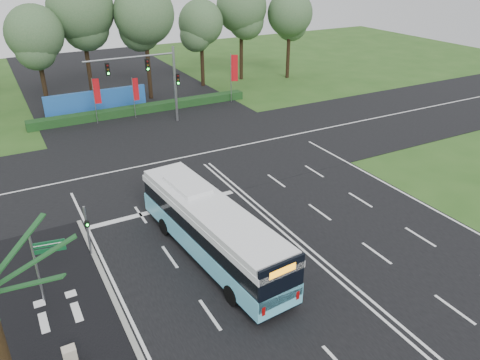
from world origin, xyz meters
name	(u,v)px	position (x,y,z in m)	size (l,w,h in m)	color
ground	(275,226)	(0.00, 0.00, 0.00)	(120.00, 120.00, 0.00)	#2A521B
road_main	(275,226)	(0.00, 0.00, 0.02)	(20.00, 120.00, 0.04)	black
road_cross	(194,155)	(0.00, 12.00, 0.03)	(120.00, 14.00, 0.05)	black
bike_path	(65,332)	(-12.50, -3.00, 0.03)	(5.00, 18.00, 0.06)	black
kerb_strip	(120,313)	(-10.10, -3.00, 0.06)	(0.25, 18.00, 0.12)	gray
city_bus	(211,229)	(-4.57, -1.00, 1.70)	(3.47, 11.94, 3.38)	#64CAE8
pedestrian_signal	(88,230)	(-10.20, 2.15, 1.64)	(0.27, 0.40, 2.99)	gray
street_sign	(43,259)	(-12.64, -0.52, 2.34)	(1.42, 0.32, 3.69)	gray
utility_cabinet	(70,357)	(-12.57, -4.90, 0.43)	(0.52, 0.43, 0.86)	beige
banner_flag_left	(96,94)	(-4.65, 23.33, 2.84)	(0.64, 0.15, 4.34)	gray
banner_flag_mid	(135,92)	(-1.04, 23.22, 2.61)	(0.59, 0.06, 3.97)	gray
banner_flag_right	(233,71)	(9.64, 23.44, 3.31)	(0.71, 0.33, 5.12)	gray
traffic_light_gantry	(156,75)	(0.21, 20.50, 4.66)	(8.41, 0.28, 7.00)	gray
hedge	(144,109)	(0.00, 24.50, 0.40)	(22.00, 1.20, 0.80)	#153A18
blue_hoarding	(97,101)	(-4.00, 27.00, 1.10)	(10.00, 0.30, 2.20)	#205BB2
eucalyptus_row	(111,18)	(-0.57, 30.98, 8.39)	(47.76, 9.74, 12.72)	black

